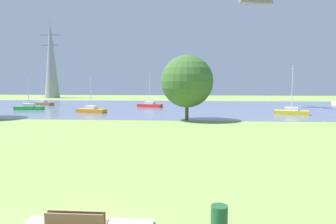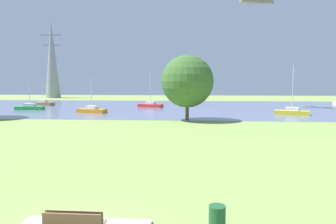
{
  "view_description": "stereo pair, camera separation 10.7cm",
  "coord_description": "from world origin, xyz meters",
  "px_view_note": "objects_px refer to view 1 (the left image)",
  "views": [
    {
      "loc": [
        3.45,
        -8.72,
        4.9
      ],
      "look_at": [
        1.33,
        20.09,
        2.06
      ],
      "focal_mm": 33.13,
      "sensor_mm": 36.0,
      "label": 1
    },
    {
      "loc": [
        3.55,
        -8.72,
        4.9
      ],
      "look_at": [
        1.33,
        20.09,
        2.06
      ],
      "focal_mm": 33.13,
      "sensor_mm": 36.0,
      "label": 2
    }
  ],
  "objects_px": {
    "litter_bin": "(219,217)",
    "electricity_pylon": "(51,59)",
    "sailboat_red": "(150,105)",
    "sailboat_yellow": "(291,112)",
    "sailboat_orange": "(91,110)",
    "tree_west_far": "(187,81)",
    "light_aircraft": "(256,0)",
    "sailboat_brown": "(42,103)",
    "sailboat_green": "(29,107)"
  },
  "relations": [
    {
      "from": "sailboat_orange",
      "to": "sailboat_yellow",
      "type": "distance_m",
      "value": 30.57
    },
    {
      "from": "litter_bin",
      "to": "electricity_pylon",
      "type": "xyz_separation_m",
      "value": [
        -42.86,
        81.05,
        11.3
      ]
    },
    {
      "from": "litter_bin",
      "to": "sailboat_orange",
      "type": "height_order",
      "value": "sailboat_orange"
    },
    {
      "from": "sailboat_brown",
      "to": "sailboat_orange",
      "type": "bearing_deg",
      "value": -43.86
    },
    {
      "from": "sailboat_yellow",
      "to": "sailboat_green",
      "type": "relative_size",
      "value": 1.2
    },
    {
      "from": "sailboat_orange",
      "to": "electricity_pylon",
      "type": "relative_size",
      "value": 0.24
    },
    {
      "from": "sailboat_red",
      "to": "sailboat_yellow",
      "type": "bearing_deg",
      "value": -27.23
    },
    {
      "from": "sailboat_green",
      "to": "sailboat_brown",
      "type": "xyz_separation_m",
      "value": [
        -2.63,
        10.16,
        -0.01
      ]
    },
    {
      "from": "litter_bin",
      "to": "sailboat_yellow",
      "type": "distance_m",
      "value": 39.6
    },
    {
      "from": "sailboat_brown",
      "to": "electricity_pylon",
      "type": "height_order",
      "value": "electricity_pylon"
    },
    {
      "from": "sailboat_orange",
      "to": "sailboat_green",
      "type": "xyz_separation_m",
      "value": [
        -12.54,
        4.41,
        0.01
      ]
    },
    {
      "from": "electricity_pylon",
      "to": "tree_west_far",
      "type": "bearing_deg",
      "value": -51.38
    },
    {
      "from": "electricity_pylon",
      "to": "sailboat_green",
      "type": "bearing_deg",
      "value": -70.68
    },
    {
      "from": "litter_bin",
      "to": "light_aircraft",
      "type": "distance_m",
      "value": 55.08
    },
    {
      "from": "sailboat_brown",
      "to": "tree_west_far",
      "type": "relative_size",
      "value": 0.66
    },
    {
      "from": "sailboat_orange",
      "to": "tree_west_far",
      "type": "relative_size",
      "value": 0.67
    },
    {
      "from": "tree_west_far",
      "to": "sailboat_red",
      "type": "bearing_deg",
      "value": 110.57
    },
    {
      "from": "sailboat_yellow",
      "to": "light_aircraft",
      "type": "xyz_separation_m",
      "value": [
        -3.04,
        13.24,
        19.55
      ]
    },
    {
      "from": "sailboat_red",
      "to": "sailboat_brown",
      "type": "height_order",
      "value": "sailboat_red"
    },
    {
      "from": "sailboat_red",
      "to": "sailboat_brown",
      "type": "distance_m",
      "value": 23.21
    },
    {
      "from": "sailboat_yellow",
      "to": "light_aircraft",
      "type": "bearing_deg",
      "value": 102.92
    },
    {
      "from": "sailboat_red",
      "to": "sailboat_green",
      "type": "height_order",
      "value": "sailboat_red"
    },
    {
      "from": "sailboat_orange",
      "to": "sailboat_red",
      "type": "bearing_deg",
      "value": 55.3
    },
    {
      "from": "light_aircraft",
      "to": "litter_bin",
      "type": "bearing_deg",
      "value": -102.27
    },
    {
      "from": "litter_bin",
      "to": "light_aircraft",
      "type": "relative_size",
      "value": 0.1
    },
    {
      "from": "litter_bin",
      "to": "sailboat_yellow",
      "type": "bearing_deg",
      "value": 69.34
    },
    {
      "from": "litter_bin",
      "to": "sailboat_yellow",
      "type": "relative_size",
      "value": 0.11
    },
    {
      "from": "tree_west_far",
      "to": "sailboat_brown",
      "type": "bearing_deg",
      "value": 142.99
    },
    {
      "from": "sailboat_yellow",
      "to": "tree_west_far",
      "type": "relative_size",
      "value": 0.89
    },
    {
      "from": "sailboat_yellow",
      "to": "light_aircraft",
      "type": "height_order",
      "value": "light_aircraft"
    },
    {
      "from": "sailboat_red",
      "to": "litter_bin",
      "type": "bearing_deg",
      "value": -79.78
    },
    {
      "from": "electricity_pylon",
      "to": "sailboat_red",
      "type": "bearing_deg",
      "value": -43.47
    },
    {
      "from": "sailboat_orange",
      "to": "sailboat_brown",
      "type": "xyz_separation_m",
      "value": [
        -15.17,
        14.57,
        -0.0
      ]
    },
    {
      "from": "sailboat_yellow",
      "to": "sailboat_green",
      "type": "bearing_deg",
      "value": 173.58
    },
    {
      "from": "sailboat_yellow",
      "to": "sailboat_brown",
      "type": "height_order",
      "value": "sailboat_yellow"
    },
    {
      "from": "tree_west_far",
      "to": "electricity_pylon",
      "type": "xyz_separation_m",
      "value": [
        -41.4,
        51.83,
        6.78
      ]
    },
    {
      "from": "light_aircraft",
      "to": "sailboat_brown",
      "type": "bearing_deg",
      "value": 177.63
    },
    {
      "from": "litter_bin",
      "to": "sailboat_brown",
      "type": "height_order",
      "value": "sailboat_brown"
    },
    {
      "from": "sailboat_orange",
      "to": "light_aircraft",
      "type": "bearing_deg",
      "value": 24.95
    },
    {
      "from": "sailboat_yellow",
      "to": "electricity_pylon",
      "type": "height_order",
      "value": "electricity_pylon"
    },
    {
      "from": "sailboat_red",
      "to": "electricity_pylon",
      "type": "height_order",
      "value": "electricity_pylon"
    },
    {
      "from": "sailboat_orange",
      "to": "light_aircraft",
      "type": "height_order",
      "value": "light_aircraft"
    },
    {
      "from": "sailboat_yellow",
      "to": "electricity_pylon",
      "type": "distance_m",
      "value": 72.75
    },
    {
      "from": "sailboat_brown",
      "to": "light_aircraft",
      "type": "xyz_separation_m",
      "value": [
        42.69,
        -1.77,
        19.57
      ]
    },
    {
      "from": "electricity_pylon",
      "to": "sailboat_brown",
      "type": "bearing_deg",
      "value": -69.05
    },
    {
      "from": "litter_bin",
      "to": "sailboat_green",
      "type": "height_order",
      "value": "sailboat_green"
    },
    {
      "from": "sailboat_brown",
      "to": "electricity_pylon",
      "type": "xyz_separation_m",
      "value": [
        -11.1,
        28.99,
        11.26
      ]
    },
    {
      "from": "sailboat_yellow",
      "to": "sailboat_green",
      "type": "xyz_separation_m",
      "value": [
        -43.1,
        4.85,
        -0.01
      ]
    },
    {
      "from": "sailboat_green",
      "to": "light_aircraft",
      "type": "bearing_deg",
      "value": 11.83
    },
    {
      "from": "sailboat_red",
      "to": "sailboat_orange",
      "type": "bearing_deg",
      "value": -124.7
    }
  ]
}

